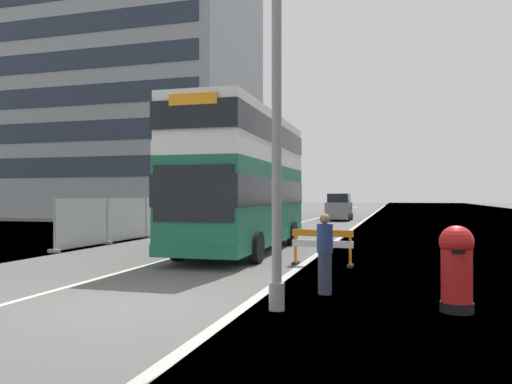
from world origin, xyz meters
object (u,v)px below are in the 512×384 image
at_px(lamppost_foreground, 277,89).
at_px(car_receding_mid, 339,208).
at_px(double_decker_bus, 244,179).
at_px(car_oncoming_near, 256,210).
at_px(pedestrian_at_kerb, 325,254).
at_px(roadworks_barrier, 322,243).
at_px(car_receding_far, 337,206).
at_px(red_pillar_postbox, 457,265).

bearing_deg(lamppost_foreground, car_receding_mid, 94.66).
xyz_separation_m(double_decker_bus, car_oncoming_near, (-4.58, 17.29, -1.67)).
bearing_deg(lamppost_foreground, pedestrian_at_kerb, 69.69).
bearing_deg(car_receding_mid, car_oncoming_near, -129.67).
height_order(roadworks_barrier, car_receding_far, car_receding_far).
relative_size(car_oncoming_near, car_receding_far, 1.16).
relative_size(lamppost_foreground, car_receding_mid, 2.16).
bearing_deg(car_receding_far, double_decker_bus, -89.31).
height_order(roadworks_barrier, car_oncoming_near, car_oncoming_near).
bearing_deg(double_decker_bus, car_oncoming_near, 104.84).
distance_m(red_pillar_postbox, roadworks_barrier, 6.06).
distance_m(red_pillar_postbox, pedestrian_at_kerb, 2.68).
xyz_separation_m(red_pillar_postbox, car_receding_mid, (-5.80, 31.91, 0.20)).
relative_size(red_pillar_postbox, car_receding_mid, 0.39).
relative_size(car_receding_far, pedestrian_at_kerb, 2.23).
xyz_separation_m(car_oncoming_near, car_receding_mid, (5.36, 6.46, 0.02)).
xyz_separation_m(car_oncoming_near, car_receding_far, (4.19, 15.10, -0.04)).
bearing_deg(pedestrian_at_kerb, car_receding_mid, 96.07).
height_order(lamppost_foreground, car_receding_mid, lamppost_foreground).
bearing_deg(double_decker_bus, red_pillar_postbox, -51.13).
bearing_deg(car_receding_mid, car_receding_far, 97.70).
distance_m(double_decker_bus, red_pillar_postbox, 10.65).
xyz_separation_m(red_pillar_postbox, car_receding_far, (-6.97, 40.55, 0.14)).
xyz_separation_m(roadworks_barrier, pedestrian_at_kerb, (0.68, -4.20, 0.18)).
relative_size(red_pillar_postbox, car_receding_far, 0.41).
xyz_separation_m(red_pillar_postbox, roadworks_barrier, (-3.19, 5.15, -0.18)).
xyz_separation_m(double_decker_bus, red_pillar_postbox, (6.58, -8.16, -1.86)).
bearing_deg(red_pillar_postbox, lamppost_foreground, -166.39).
bearing_deg(roadworks_barrier, car_oncoming_near, 111.44).
bearing_deg(car_oncoming_near, lamppost_foreground, -72.99).
bearing_deg(car_oncoming_near, double_decker_bus, -75.16).
bearing_deg(roadworks_barrier, car_receding_far, 96.10).
bearing_deg(car_receding_mid, red_pillar_postbox, -79.69).
distance_m(double_decker_bus, car_receding_mid, 23.82).
height_order(red_pillar_postbox, car_receding_far, car_receding_far).
xyz_separation_m(red_pillar_postbox, car_oncoming_near, (-11.16, 25.45, 0.18)).
relative_size(car_oncoming_near, car_receding_mid, 1.12).
bearing_deg(lamppost_foreground, double_decker_bus, 111.07).
height_order(car_oncoming_near, car_receding_mid, car_receding_mid).
bearing_deg(double_decker_bus, car_receding_mid, 88.13).
height_order(car_receding_mid, pedestrian_at_kerb, car_receding_mid).
height_order(red_pillar_postbox, car_oncoming_near, car_oncoming_near).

